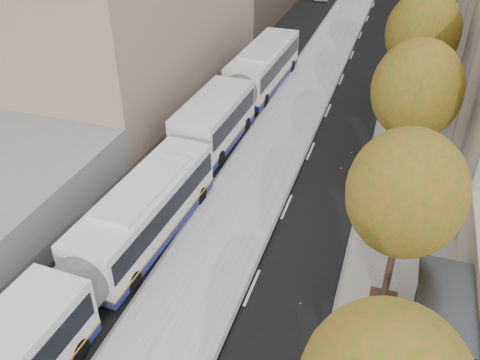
% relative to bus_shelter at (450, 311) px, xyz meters
% --- Properties ---
extents(bus_platform, '(4.25, 150.00, 0.15)m').
position_rel_bus_shelter_xyz_m(bus_platform, '(-9.56, 24.04, -2.11)').
color(bus_platform, '#A7A7A7').
rests_on(bus_platform, ground).
extents(sidewalk, '(4.75, 150.00, 0.08)m').
position_rel_bus_shelter_xyz_m(sidewalk, '(-1.56, 24.04, -2.15)').
color(sidewalk, gray).
rests_on(sidewalk, ground).
extents(bus_shelter, '(1.90, 4.40, 2.53)m').
position_rel_bus_shelter_xyz_m(bus_shelter, '(0.00, 0.00, 0.00)').
color(bus_shelter, '#383A3F').
rests_on(bus_shelter, sidewalk).
extents(tree_c, '(4.20, 4.20, 7.28)m').
position_rel_bus_shelter_xyz_m(tree_c, '(-2.09, 2.04, 3.06)').
color(tree_c, black).
rests_on(tree_c, sidewalk).
extents(tree_d, '(4.40, 4.40, 7.60)m').
position_rel_bus_shelter_xyz_m(tree_d, '(-2.09, 11.04, 3.28)').
color(tree_d, black).
rests_on(tree_d, sidewalk).
extents(tree_e, '(4.60, 4.60, 7.92)m').
position_rel_bus_shelter_xyz_m(tree_e, '(-2.09, 20.04, 3.50)').
color(tree_e, black).
rests_on(tree_e, sidewalk).
extents(bus_near, '(3.29, 17.04, 2.82)m').
position_rel_bus_shelter_xyz_m(bus_near, '(-13.07, -1.14, -0.65)').
color(bus_near, white).
rests_on(bus_near, ground).
extents(bus_far, '(3.24, 18.44, 3.06)m').
position_rel_bus_shelter_xyz_m(bus_far, '(-12.92, 17.52, -0.52)').
color(bus_far, white).
rests_on(bus_far, ground).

